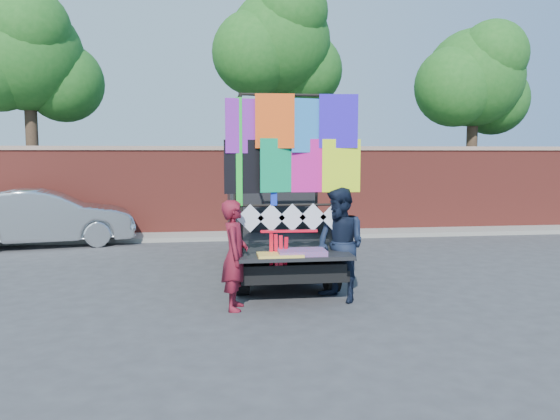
{
  "coord_description": "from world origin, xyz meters",
  "views": [
    {
      "loc": [
        -1.27,
        -9.15,
        2.41
      ],
      "look_at": [
        -0.07,
        -0.12,
        1.46
      ],
      "focal_mm": 35.0,
      "sensor_mm": 36.0,
      "label": 1
    }
  ],
  "objects": [
    {
      "name": "curb",
      "position": [
        0.0,
        6.3,
        0.06
      ],
      "size": [
        30.0,
        1.2,
        0.12
      ],
      "primitive_type": "cube",
      "color": "gray",
      "rests_on": "ground"
    },
    {
      "name": "sedan",
      "position": [
        -5.48,
        5.58,
        0.74
      ],
      "size": [
        4.7,
        2.4,
        1.48
      ],
      "primitive_type": "imported",
      "rotation": [
        0.0,
        0.0,
        1.77
      ],
      "color": "#AEB3B6",
      "rests_on": "ground"
    },
    {
      "name": "tree_mid",
      "position": [
        1.02,
        8.12,
        5.7
      ],
      "size": [
        4.2,
        3.3,
        7.73
      ],
      "color": "#38281C",
      "rests_on": "ground"
    },
    {
      "name": "tree_right",
      "position": [
        7.52,
        8.12,
        4.75
      ],
      "size": [
        4.2,
        3.3,
        6.62
      ],
      "color": "#38281C",
      "rests_on": "ground"
    },
    {
      "name": "man",
      "position": [
        0.85,
        -0.62,
        0.93
      ],
      "size": [
        1.07,
        1.14,
        1.86
      ],
      "primitive_type": "imported",
      "rotation": [
        0.0,
        0.0,
        -1.02
      ],
      "color": "black",
      "rests_on": "ground"
    },
    {
      "name": "woman",
      "position": [
        -0.87,
        -0.88,
        0.85
      ],
      "size": [
        0.49,
        0.67,
        1.7
      ],
      "primitive_type": "imported",
      "rotation": [
        0.0,
        0.0,
        1.44
      ],
      "color": "maroon",
      "rests_on": "ground"
    },
    {
      "name": "brick_wall",
      "position": [
        0.0,
        7.0,
        1.33
      ],
      "size": [
        30.0,
        0.45,
        2.61
      ],
      "color": "maroon",
      "rests_on": "ground"
    },
    {
      "name": "streamer_bundle",
      "position": [
        -0.11,
        -0.76,
        1.0
      ],
      "size": [
        0.9,
        0.08,
        0.63
      ],
      "color": "red",
      "rests_on": "ground"
    },
    {
      "name": "pickup_truck",
      "position": [
        0.07,
        2.08,
        0.84
      ],
      "size": [
        2.12,
        5.31,
        3.35
      ],
      "color": "black",
      "rests_on": "ground"
    },
    {
      "name": "ground",
      "position": [
        0.0,
        0.0,
        0.0
      ],
      "size": [
        90.0,
        90.0,
        0.0
      ],
      "primitive_type": "plane",
      "color": "#38383A",
      "rests_on": "ground"
    },
    {
      "name": "tree_left",
      "position": [
        -6.48,
        8.12,
        5.12
      ],
      "size": [
        4.2,
        3.3,
        7.05
      ],
      "color": "#38281C",
      "rests_on": "ground"
    }
  ]
}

